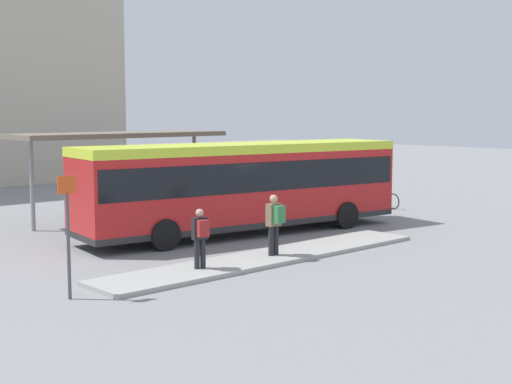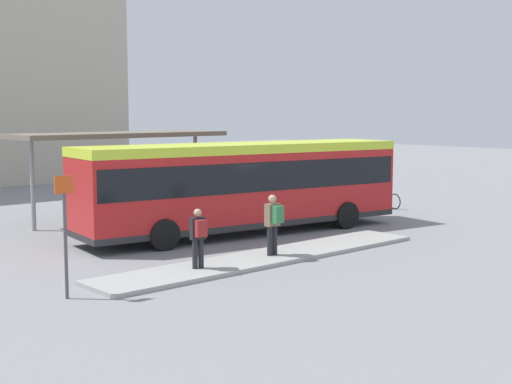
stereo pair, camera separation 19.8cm
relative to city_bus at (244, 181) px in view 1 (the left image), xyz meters
The scene contains 11 objects.
ground_plane 1.83m from the city_bus, behind, with size 120.00×120.00×0.00m, color gray.
curb_island 4.80m from the city_bus, 122.39° to the right, with size 11.17×1.80×0.12m.
city_bus is the anchor object (origin of this frame).
pedestrian_waiting 4.54m from the city_bus, 120.26° to the right, with size 0.43×0.45×1.74m.
pedestrian_companion 6.26m from the city_bus, 142.11° to the right, with size 0.42×0.46×1.58m.
bicycle_white 9.09m from the city_bus, ahead, with size 0.48×1.63×0.71m.
bicycle_red 9.10m from the city_bus, ahead, with size 0.48×1.54×0.67m.
bicycle_green 9.46m from the city_bus, 12.74° to the left, with size 0.48×1.65×0.71m.
station_shelter 5.85m from the city_bus, 105.56° to the left, with size 8.50×2.62×3.42m.
potted_planter_near_shelter 5.48m from the city_bus, 142.38° to the left, with size 0.86×0.86×1.38m.
platform_sign 9.51m from the city_bus, 156.06° to the right, with size 0.44×0.08×2.80m.
Camera 1 is at (-16.22, -18.26, 4.21)m, focal length 50.00 mm.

